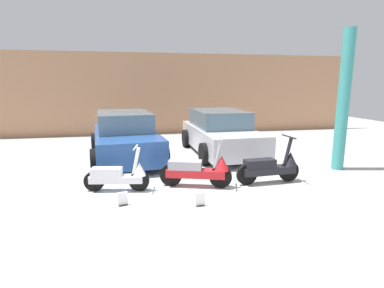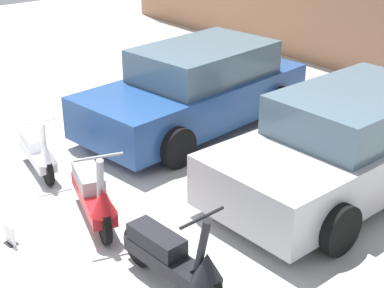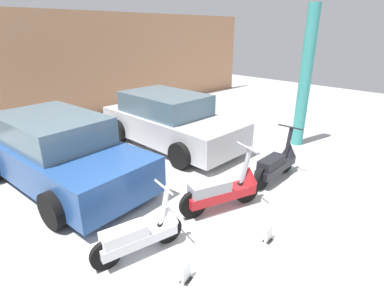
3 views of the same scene
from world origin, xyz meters
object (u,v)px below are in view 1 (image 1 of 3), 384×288
Objects in this scene: car_rear_left at (125,137)px; car_rear_center at (220,133)px; scooter_front_left at (119,175)px; scooter_front_right at (199,170)px; scooter_front_center at (271,167)px; placard_near_left_scooter at (123,200)px; support_column_side at (343,101)px; placard_near_right_scooter at (200,200)px.

car_rear_left reaches higher than car_rear_center.
scooter_front_right reaches higher than scooter_front_left.
scooter_front_left is 2.99m from car_rear_left.
scooter_front_center is (3.44, -0.08, 0.04)m from scooter_front_left.
car_rear_left reaches higher than scooter_front_left.
placard_near_left_scooter is at bearing -39.47° from car_rear_center.
support_column_side reaches higher than car_rear_left.
placard_near_left_scooter is 6.07m from support_column_side.
scooter_front_left is 0.89× the size of scooter_front_right.
scooter_front_right is 6.03× the size of placard_near_right_scooter.
scooter_front_center is at bearing 8.22° from scooter_front_left.
scooter_front_left reaches higher than placard_near_left_scooter.
placard_near_right_scooter is 4.87m from support_column_side.
placard_near_left_scooter is (0.04, -3.78, -0.57)m from car_rear_left.
scooter_front_center is 6.01× the size of placard_near_left_scooter.
support_column_side is (5.63, 1.48, 1.71)m from placard_near_left_scooter.
scooter_front_left is 1.73m from scooter_front_right.
car_rear_center is 16.27× the size of placard_near_left_scooter.
placard_near_left_scooter is at bearing -137.85° from scooter_front_right.
placard_near_left_scooter is at bearing -165.31° from support_column_side.
scooter_front_left is at bearing -7.93° from car_rear_left.
support_column_side is at bearing 27.45° from scooter_front_right.
scooter_front_center is at bearing 3.52° from car_rear_center.
scooter_front_left is at bearing -173.41° from support_column_side.
scooter_front_center is (1.71, -0.03, -0.01)m from scooter_front_right.
car_rear_center is at bearing 136.28° from support_column_side.
car_rear_left is at bearing 98.65° from scooter_front_left.
scooter_front_right is at bearing -169.82° from support_column_side.
car_rear_left reaches higher than scooter_front_center.
scooter_front_left is at bearing 96.22° from placard_near_left_scooter.
scooter_front_right is at bearing 7.74° from scooter_front_left.
placard_near_right_scooter is at bearing -157.08° from support_column_side.
placard_near_left_scooter is at bearing -171.35° from scooter_front_center.
scooter_front_left is at bearing 143.78° from placard_near_right_scooter.
car_rear_center is at bearing 54.67° from scooter_front_left.
car_rear_left is (0.05, 2.97, 0.34)m from scooter_front_left.
scooter_front_right is (1.73, -0.06, 0.05)m from scooter_front_left.
placard_near_right_scooter is (-1.61, -4.25, -0.56)m from car_rear_center.
scooter_front_center reaches higher than placard_near_right_scooter.
scooter_front_center is at bearing 28.30° from placard_near_right_scooter.
scooter_front_right is 0.37× the size of car_rear_center.
car_rear_center is (3.08, 0.17, -0.00)m from car_rear_left.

